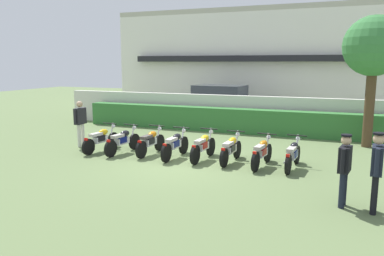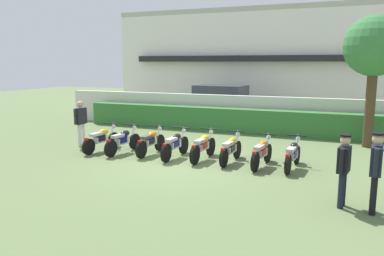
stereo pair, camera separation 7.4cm
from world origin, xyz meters
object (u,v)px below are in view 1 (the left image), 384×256
object	(u,v)px
parked_car	(222,103)
motorcycle_in_row_1	(123,141)
motorcycle_in_row_7	(293,154)
inspector_person	(80,120)
motorcycle_in_row_6	(262,152)
motorcycle_in_row_3	(175,145)
motorcycle_in_row_2	(151,142)
motorcycle_in_row_4	(203,146)
motorcycle_in_row_5	(231,149)
officer_0	(345,165)
officer_1	(377,166)
motorcycle_in_row_0	(101,139)
tree_near_inspector	(374,48)

from	to	relation	value
parked_car	motorcycle_in_row_1	distance (m)	8.89
motorcycle_in_row_7	inspector_person	size ratio (longest dim) A/B	1.09
motorcycle_in_row_6	motorcycle_in_row_3	bearing A→B (deg)	95.78
motorcycle_in_row_6	inspector_person	distance (m)	6.92
motorcycle_in_row_2	motorcycle_in_row_4	distance (m)	1.92
motorcycle_in_row_7	motorcycle_in_row_5	bearing A→B (deg)	93.59
motorcycle_in_row_5	officer_0	distance (m)	4.30
motorcycle_in_row_2	inspector_person	bearing A→B (deg)	88.83
officer_1	motorcycle_in_row_6	bearing A→B (deg)	-38.77
motorcycle_in_row_5	officer_0	size ratio (longest dim) A/B	1.13
motorcycle_in_row_1	motorcycle_in_row_4	size ratio (longest dim) A/B	0.99
motorcycle_in_row_1	motorcycle_in_row_7	size ratio (longest dim) A/B	1.02
motorcycle_in_row_3	officer_0	world-z (taller)	officer_0
parked_car	motorcycle_in_row_2	distance (m)	8.68
motorcycle_in_row_6	parked_car	bearing A→B (deg)	30.42
motorcycle_in_row_0	motorcycle_in_row_7	distance (m)	6.62
parked_car	tree_near_inspector	world-z (taller)	tree_near_inspector
motorcycle_in_row_1	motorcycle_in_row_5	world-z (taller)	motorcycle_in_row_5
inspector_person	officer_0	xyz separation A→B (m)	(9.18, -2.96, -0.07)
motorcycle_in_row_1	inspector_person	distance (m)	2.16
officer_0	motorcycle_in_row_4	bearing A→B (deg)	-23.48
motorcycle_in_row_3	motorcycle_in_row_7	bearing A→B (deg)	-86.35
motorcycle_in_row_5	officer_0	xyz separation A→B (m)	(3.29, -2.72, 0.50)
parked_car	motorcycle_in_row_1	xyz separation A→B (m)	(-0.87, -8.83, -0.50)
motorcycle_in_row_1	inspector_person	bearing A→B (deg)	85.30
motorcycle_in_row_0	motorcycle_in_row_1	distance (m)	0.88
motorcycle_in_row_0	officer_0	bearing A→B (deg)	-102.49
motorcycle_in_row_3	motorcycle_in_row_6	size ratio (longest dim) A/B	1.04
motorcycle_in_row_1	inspector_person	xyz separation A→B (m)	(-2.05, 0.39, 0.57)
motorcycle_in_row_4	motorcycle_in_row_7	world-z (taller)	motorcycle_in_row_4
motorcycle_in_row_3	motorcycle_in_row_5	size ratio (longest dim) A/B	1.04
tree_near_inspector	motorcycle_in_row_1	distance (m)	9.53
motorcycle_in_row_3	motorcycle_in_row_6	bearing A→B (deg)	-87.90
parked_car	motorcycle_in_row_5	size ratio (longest dim) A/B	2.56
motorcycle_in_row_1	officer_1	world-z (taller)	officer_1
motorcycle_in_row_3	motorcycle_in_row_4	distance (m)	0.95
motorcycle_in_row_2	motorcycle_in_row_0	bearing A→B (deg)	98.50
motorcycle_in_row_7	officer_1	bearing A→B (deg)	-140.43
motorcycle_in_row_2	motorcycle_in_row_7	distance (m)	4.74
motorcycle_in_row_5	motorcycle_in_row_4	bearing A→B (deg)	94.22
parked_car	motorcycle_in_row_4	size ratio (longest dim) A/B	2.44
motorcycle_in_row_3	motorcycle_in_row_7	world-z (taller)	motorcycle_in_row_3
motorcycle_in_row_2	officer_1	world-z (taller)	officer_1
motorcycle_in_row_2	motorcycle_in_row_5	xyz separation A→B (m)	(2.84, -0.02, -0.00)
motorcycle_in_row_4	officer_0	size ratio (longest dim) A/B	1.19
motorcycle_in_row_2	motorcycle_in_row_5	world-z (taller)	motorcycle_in_row_2
motorcycle_in_row_0	motorcycle_in_row_6	bearing A→B (deg)	-84.40
motorcycle_in_row_5	motorcycle_in_row_6	size ratio (longest dim) A/B	1.00
motorcycle_in_row_0	tree_near_inspector	bearing A→B (deg)	-59.12
tree_near_inspector	motorcycle_in_row_0	size ratio (longest dim) A/B	2.50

